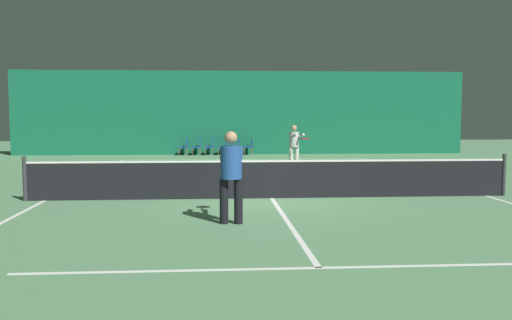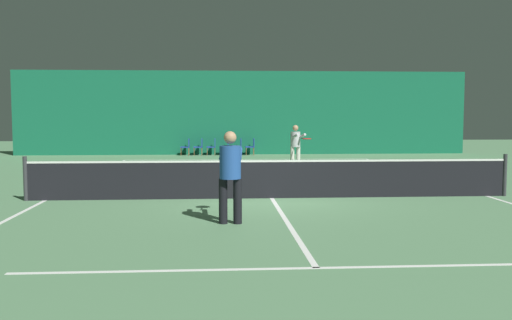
% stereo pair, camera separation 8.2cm
% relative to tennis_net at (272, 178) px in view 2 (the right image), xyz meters
% --- Properties ---
extents(ground_plane, '(60.00, 60.00, 0.00)m').
position_rel_tennis_net_xyz_m(ground_plane, '(0.00, 0.00, -0.51)').
color(ground_plane, '#56845B').
extents(backdrop_curtain, '(23.00, 0.12, 4.24)m').
position_rel_tennis_net_xyz_m(backdrop_curtain, '(0.00, 15.14, 1.61)').
color(backdrop_curtain, '#146042').
rests_on(backdrop_curtain, ground).
extents(court_line_baseline_far, '(11.00, 0.10, 0.00)m').
position_rel_tennis_net_xyz_m(court_line_baseline_far, '(0.00, 11.90, -0.51)').
color(court_line_baseline_far, white).
rests_on(court_line_baseline_far, ground).
extents(court_line_service_far, '(8.25, 0.10, 0.00)m').
position_rel_tennis_net_xyz_m(court_line_service_far, '(0.00, 6.40, -0.51)').
color(court_line_service_far, white).
rests_on(court_line_service_far, ground).
extents(court_line_service_near, '(8.25, 0.10, 0.00)m').
position_rel_tennis_net_xyz_m(court_line_service_near, '(0.00, -6.40, -0.51)').
color(court_line_service_near, white).
rests_on(court_line_service_near, ground).
extents(court_line_sideline_left, '(0.10, 23.80, 0.00)m').
position_rel_tennis_net_xyz_m(court_line_sideline_left, '(-5.50, 0.00, -0.51)').
color(court_line_sideline_left, white).
rests_on(court_line_sideline_left, ground).
extents(court_line_sideline_right, '(0.10, 23.80, 0.00)m').
position_rel_tennis_net_xyz_m(court_line_sideline_right, '(5.50, 0.00, -0.51)').
color(court_line_sideline_right, white).
rests_on(court_line_sideline_right, ground).
extents(court_line_centre, '(0.10, 12.80, 0.00)m').
position_rel_tennis_net_xyz_m(court_line_centre, '(0.00, 0.00, -0.51)').
color(court_line_centre, white).
rests_on(court_line_centre, ground).
extents(tennis_net, '(12.00, 0.10, 1.07)m').
position_rel_tennis_net_xyz_m(tennis_net, '(0.00, 0.00, 0.00)').
color(tennis_net, black).
rests_on(tennis_net, ground).
extents(player_near, '(0.48, 1.42, 1.76)m').
position_rel_tennis_net_xyz_m(player_near, '(-1.09, -3.15, 0.52)').
color(player_near, black).
rests_on(player_near, ground).
extents(player_far, '(0.74, 1.38, 1.65)m').
position_rel_tennis_net_xyz_m(player_far, '(1.68, 7.89, 0.45)').
color(player_far, beige).
rests_on(player_far, ground).
extents(courtside_chair_0, '(0.44, 0.44, 0.84)m').
position_rel_tennis_net_xyz_m(courtside_chair_0, '(-2.89, 14.59, -0.03)').
color(courtside_chair_0, brown).
rests_on(courtside_chair_0, ground).
extents(courtside_chair_1, '(0.44, 0.44, 0.84)m').
position_rel_tennis_net_xyz_m(courtside_chair_1, '(-2.24, 14.59, -0.03)').
color(courtside_chair_1, brown).
rests_on(courtside_chair_1, ground).
extents(courtside_chair_2, '(0.44, 0.44, 0.84)m').
position_rel_tennis_net_xyz_m(courtside_chair_2, '(-1.59, 14.59, -0.03)').
color(courtside_chair_2, brown).
rests_on(courtside_chair_2, ground).
extents(courtside_chair_3, '(0.44, 0.44, 0.84)m').
position_rel_tennis_net_xyz_m(courtside_chair_3, '(-0.94, 14.59, -0.03)').
color(courtside_chair_3, brown).
rests_on(courtside_chair_3, ground).
extents(courtside_chair_4, '(0.44, 0.44, 0.84)m').
position_rel_tennis_net_xyz_m(courtside_chair_4, '(-0.29, 14.59, -0.03)').
color(courtside_chair_4, brown).
rests_on(courtside_chair_4, ground).
extents(courtside_chair_5, '(0.44, 0.44, 0.84)m').
position_rel_tennis_net_xyz_m(courtside_chair_5, '(0.36, 14.59, -0.03)').
color(courtside_chair_5, brown).
rests_on(courtside_chair_5, ground).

